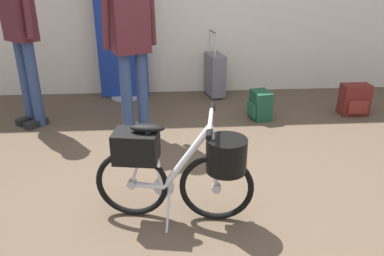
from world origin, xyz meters
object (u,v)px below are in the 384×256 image
(floor_banner_stand, at_px, (121,32))
(visitor_browsing, at_px, (19,22))
(rolling_suitcase, at_px, (215,74))
(handbag_on_floor, at_px, (260,105))
(folding_bike_foreground, at_px, (181,165))
(visitor_near_wall, at_px, (131,35))
(backpack_on_floor, at_px, (355,100))

(floor_banner_stand, xyz_separation_m, visitor_browsing, (-0.89, -0.79, 0.24))
(rolling_suitcase, height_order, handbag_on_floor, rolling_suitcase)
(floor_banner_stand, relative_size, folding_bike_foreground, 1.76)
(visitor_near_wall, distance_m, rolling_suitcase, 1.66)
(backpack_on_floor, bearing_deg, folding_bike_foreground, -138.77)
(visitor_browsing, bearing_deg, floor_banner_stand, 41.78)
(rolling_suitcase, height_order, backpack_on_floor, rolling_suitcase)
(backpack_on_floor, distance_m, handbag_on_floor, 1.09)
(visitor_near_wall, bearing_deg, floor_banner_stand, 100.33)
(floor_banner_stand, bearing_deg, visitor_near_wall, -79.67)
(visitor_browsing, relative_size, rolling_suitcase, 2.20)
(visitor_near_wall, relative_size, visitor_browsing, 0.94)
(rolling_suitcase, bearing_deg, floor_banner_stand, -179.92)
(folding_bike_foreground, height_order, visitor_browsing, visitor_browsing)
(rolling_suitcase, relative_size, backpack_on_floor, 2.37)
(visitor_near_wall, distance_m, handbag_on_floor, 1.61)
(floor_banner_stand, xyz_separation_m, folding_bike_foreground, (0.60, -2.55, -0.43))
(floor_banner_stand, bearing_deg, backpack_on_floor, -16.18)
(visitor_near_wall, relative_size, handbag_on_floor, 5.49)
(folding_bike_foreground, relative_size, rolling_suitcase, 1.26)
(visitor_near_wall, height_order, visitor_browsing, visitor_browsing)
(visitor_near_wall, bearing_deg, folding_bike_foreground, -74.39)
(folding_bike_foreground, bearing_deg, backpack_on_floor, 41.23)
(rolling_suitcase, bearing_deg, backpack_on_floor, -27.19)
(floor_banner_stand, bearing_deg, rolling_suitcase, 0.08)
(folding_bike_foreground, relative_size, handbag_on_floor, 3.33)
(floor_banner_stand, height_order, visitor_browsing, floor_banner_stand)
(handbag_on_floor, bearing_deg, rolling_suitcase, 115.89)
(folding_bike_foreground, bearing_deg, visitor_browsing, 130.19)
(rolling_suitcase, xyz_separation_m, handbag_on_floor, (0.40, -0.82, -0.13))
(floor_banner_stand, height_order, backpack_on_floor, floor_banner_stand)
(visitor_near_wall, bearing_deg, visitor_browsing, 160.99)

